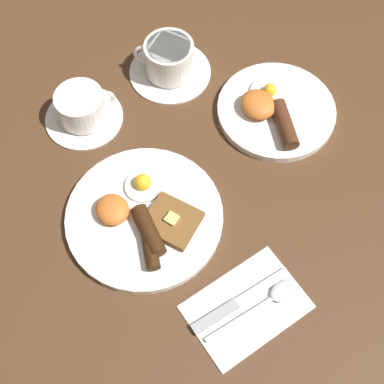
# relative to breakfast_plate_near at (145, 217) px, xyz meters

# --- Properties ---
(ground_plane) EXTENTS (3.00, 3.00, 0.00)m
(ground_plane) POSITION_rel_breakfast_plate_near_xyz_m (-0.00, 0.00, -0.01)
(ground_plane) COLOR #4C301C
(breakfast_plate_near) EXTENTS (0.27, 0.27, 0.04)m
(breakfast_plate_near) POSITION_rel_breakfast_plate_near_xyz_m (0.00, 0.00, 0.00)
(breakfast_plate_near) COLOR white
(breakfast_plate_near) RESTS_ON ground_plane
(breakfast_plate_far) EXTENTS (0.22, 0.22, 0.05)m
(breakfast_plate_far) POSITION_rel_breakfast_plate_near_xyz_m (-0.02, 0.33, 0.00)
(breakfast_plate_far) COLOR white
(breakfast_plate_far) RESTS_ON ground_plane
(teacup_near) EXTENTS (0.15, 0.15, 0.07)m
(teacup_near) POSITION_rel_breakfast_plate_near_xyz_m (-0.24, 0.04, 0.02)
(teacup_near) COLOR white
(teacup_near) RESTS_ON ground_plane
(teacup_far) EXTENTS (0.16, 0.16, 0.08)m
(teacup_far) POSITION_rel_breakfast_plate_near_xyz_m (-0.23, 0.24, 0.02)
(teacup_far) COLOR white
(teacup_far) RESTS_ON ground_plane
(napkin) EXTENTS (0.14, 0.19, 0.01)m
(napkin) POSITION_rel_breakfast_plate_near_xyz_m (0.22, 0.03, -0.01)
(napkin) COLOR white
(napkin) RESTS_ON ground_plane
(knife) EXTENTS (0.04, 0.18, 0.01)m
(knife) POSITION_rel_breakfast_plate_near_xyz_m (0.21, 0.02, -0.01)
(knife) COLOR silver
(knife) RESTS_ON napkin
(spoon) EXTENTS (0.05, 0.17, 0.01)m
(spoon) POSITION_rel_breakfast_plate_near_xyz_m (0.24, 0.07, -0.00)
(spoon) COLOR silver
(spoon) RESTS_ON napkin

